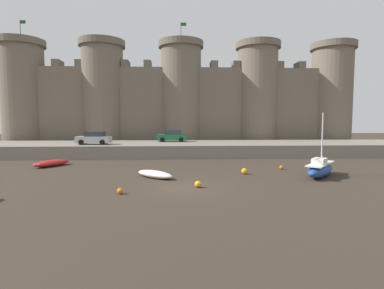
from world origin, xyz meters
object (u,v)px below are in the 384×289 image
Objects in this scene: mooring_buoy_off_centre at (281,167)px; car_quay_west at (172,136)px; sailboat_near_channel_left at (320,169)px; mooring_buoy_near_shore at (198,184)px; mooring_buoy_mid_mud at (244,171)px; car_quay_east at (94,138)px; rowboat_foreground_right at (155,174)px; rowboat_midflat_right at (51,163)px; mooring_buoy_near_channel at (120,191)px.

car_quay_west reaches higher than mooring_buoy_off_centre.
sailboat_near_channel_left is 11.32× the size of mooring_buoy_near_shore.
sailboat_near_channel_left is at bearing -13.09° from mooring_buoy_mid_mud.
car_quay_east is at bearing 152.48° from mooring_buoy_off_centre.
car_quay_west is at bearing 125.29° from mooring_buoy_off_centre.
car_quay_east reaches higher than mooring_buoy_mid_mud.
mooring_buoy_off_centre is 18.01m from car_quay_west.
sailboat_near_channel_left reaches higher than rowboat_foreground_right.
mooring_buoy_near_shore is at bearing -139.31° from mooring_buoy_off_centre.
mooring_buoy_near_shore is at bearing -161.28° from sailboat_near_channel_left.
mooring_buoy_mid_mud is at bearing 166.91° from sailboat_near_channel_left.
rowboat_midflat_right is 0.95× the size of car_quay_east.
mooring_buoy_off_centre is 0.98× the size of mooring_buoy_near_channel.
car_quay_west is (-12.23, 18.24, 1.68)m from sailboat_near_channel_left.
rowboat_midflat_right is 7.72× the size of mooring_buoy_mid_mud.
sailboat_near_channel_left is at bearing 18.72° from mooring_buoy_near_shore.
sailboat_near_channel_left is 13.69× the size of mooring_buoy_near_channel.
mooring_buoy_near_channel is 20.22m from car_quay_east.
mooring_buoy_mid_mud is at bearing -150.12° from mooring_buoy_off_centre.
rowboat_midflat_right is 16.68m from car_quay_west.
sailboat_near_channel_left is at bearing -0.84° from rowboat_foreground_right.
mooring_buoy_off_centre is at bearing -54.71° from car_quay_west.
car_quay_east is (-21.78, 14.00, 1.68)m from sailboat_near_channel_left.
car_quay_west reaches higher than rowboat_midflat_right.
rowboat_midflat_right reaches higher than mooring_buoy_near_shore.
sailboat_near_channel_left is 13.31m from rowboat_foreground_right.
mooring_buoy_near_shore is at bearing -84.41° from car_quay_west.
mooring_buoy_near_shore is at bearing -56.19° from car_quay_east.
car_quay_west is at bearing 123.84° from sailboat_near_channel_left.
sailboat_near_channel_left is 22.02m from car_quay_west.
mooring_buoy_near_shore is at bearing -131.62° from mooring_buoy_mid_mud.
mooring_buoy_near_channel is 0.09× the size of car_quay_east.
mooring_buoy_mid_mud is at bearing 48.38° from mooring_buoy_near_shore.
car_quay_east reaches higher than rowboat_midflat_right.
sailboat_near_channel_left is 15.84m from mooring_buoy_near_channel.
car_quay_east is at bearing 109.59° from mooring_buoy_near_channel.
mooring_buoy_near_channel is at bearing -70.41° from car_quay_east.
rowboat_midflat_right is 1.12× the size of rowboat_foreground_right.
mooring_buoy_off_centre is 0.09× the size of car_quay_east.
mooring_buoy_near_channel is (-13.15, -8.58, 0.00)m from mooring_buoy_off_centre.
mooring_buoy_near_channel is 23.44m from car_quay_west.
sailboat_near_channel_left reaches higher than mooring_buoy_mid_mud.
sailboat_near_channel_left reaches higher than mooring_buoy_near_shore.
mooring_buoy_near_shore is (3.19, -3.62, -0.07)m from rowboat_foreground_right.
car_quay_west reaches higher than mooring_buoy_mid_mud.
mooring_buoy_off_centre is at bearing -27.52° from car_quay_east.
rowboat_midflat_right is at bearing 164.09° from mooring_buoy_mid_mud.
sailboat_near_channel_left reaches higher than car_quay_east.
mooring_buoy_near_shore is (13.82, -9.94, -0.11)m from rowboat_midflat_right.
rowboat_foreground_right reaches higher than mooring_buoy_near_shore.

